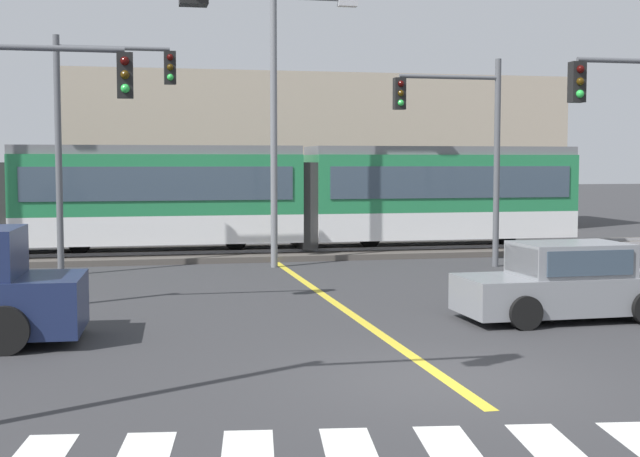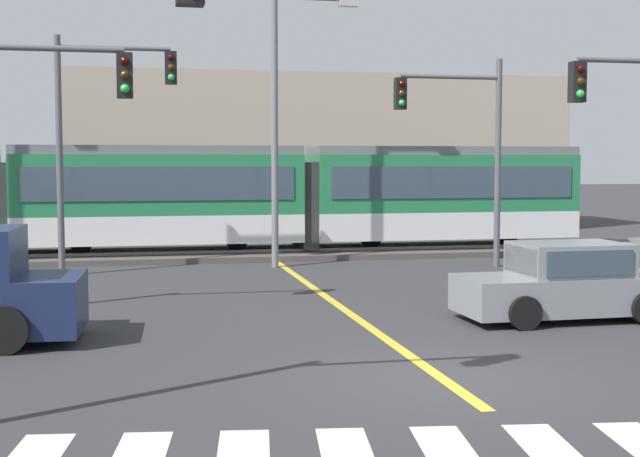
% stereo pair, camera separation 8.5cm
% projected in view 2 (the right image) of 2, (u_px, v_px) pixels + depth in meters
% --- Properties ---
extents(ground_plane, '(200.00, 200.00, 0.00)m').
position_uv_depth(ground_plane, '(444.00, 380.00, 12.69)').
color(ground_plane, '#333335').
extents(track_bed, '(120.00, 4.00, 0.18)m').
position_uv_depth(track_bed, '(268.00, 253.00, 29.42)').
color(track_bed, '#4C4742').
rests_on(track_bed, ground).
extents(rail_near, '(120.00, 0.08, 0.10)m').
position_uv_depth(rail_near, '(271.00, 251.00, 28.70)').
color(rail_near, '#939399').
rests_on(rail_near, track_bed).
extents(rail_far, '(120.00, 0.08, 0.10)m').
position_uv_depth(rail_far, '(265.00, 247.00, 30.11)').
color(rail_far, '#939399').
rests_on(rail_far, track_bed).
extents(light_rail_tram, '(28.00, 2.64, 3.43)m').
position_uv_depth(light_rail_tram, '(160.00, 195.00, 28.55)').
color(light_rail_tram, silver).
rests_on(light_rail_tram, track_bed).
extents(lane_centre_line, '(0.20, 16.78, 0.01)m').
position_uv_depth(lane_centre_line, '(338.00, 305.00, 19.28)').
color(lane_centre_line, gold).
rests_on(lane_centre_line, ground).
extents(sedan_crossing, '(4.23, 1.98, 1.52)m').
position_uv_depth(sedan_crossing, '(565.00, 284.00, 17.49)').
color(sedan_crossing, gray).
rests_on(sedan_crossing, ground).
extents(traffic_light_far_right, '(3.25, 0.38, 6.09)m').
position_uv_depth(traffic_light_far_right, '(464.00, 133.00, 25.84)').
color(traffic_light_far_right, '#515459').
rests_on(traffic_light_far_right, ground).
extents(traffic_light_far_left, '(3.25, 0.38, 6.49)m').
position_uv_depth(traffic_light_far_left, '(98.00, 118.00, 24.16)').
color(traffic_light_far_left, '#515459').
rests_on(traffic_light_far_left, ground).
extents(street_lamp_centre, '(2.58, 0.28, 8.04)m').
position_uv_depth(street_lamp_centre, '(284.00, 109.00, 25.90)').
color(street_lamp_centre, slate).
rests_on(street_lamp_centre, ground).
extents(building_backdrop_far, '(22.10, 6.00, 6.91)m').
position_uv_depth(building_backdrop_far, '(316.00, 154.00, 40.84)').
color(building_backdrop_far, tan).
rests_on(building_backdrop_far, ground).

